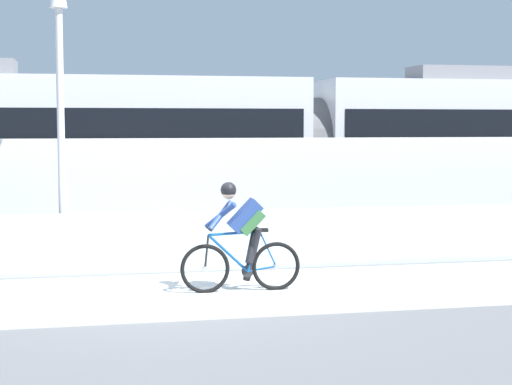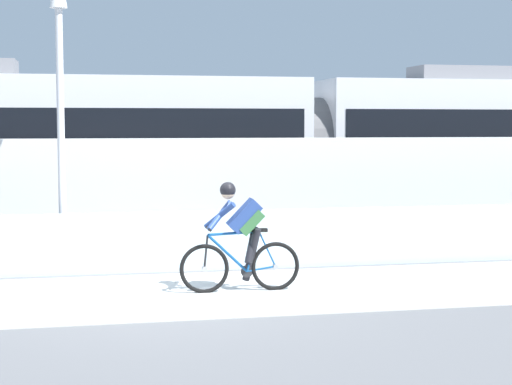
% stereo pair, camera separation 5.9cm
% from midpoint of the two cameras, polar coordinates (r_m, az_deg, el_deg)
% --- Properties ---
extents(ground_plane, '(200.00, 200.00, 0.00)m').
position_cam_midpoint_polar(ground_plane, '(11.85, -6.06, -7.11)').
color(ground_plane, slate).
extents(bike_path_deck, '(32.00, 3.20, 0.01)m').
position_cam_midpoint_polar(bike_path_deck, '(11.85, -6.06, -7.08)').
color(bike_path_deck, beige).
rests_on(bike_path_deck, ground).
extents(glass_parapet, '(32.00, 0.05, 1.01)m').
position_cam_midpoint_polar(glass_parapet, '(13.58, -6.86, -3.44)').
color(glass_parapet, silver).
rests_on(glass_parapet, ground).
extents(concrete_barrier_wall, '(32.00, 0.36, 2.17)m').
position_cam_midpoint_polar(concrete_barrier_wall, '(15.30, -7.47, -0.32)').
color(concrete_barrier_wall, silver).
rests_on(concrete_barrier_wall, ground).
extents(tram_rail_near, '(32.00, 0.08, 0.01)m').
position_cam_midpoint_polar(tram_rail_near, '(17.88, -8.03, -3.08)').
color(tram_rail_near, '#595654').
rests_on(tram_rail_near, ground).
extents(tram_rail_far, '(32.00, 0.08, 0.01)m').
position_cam_midpoint_polar(tram_rail_far, '(19.30, -8.31, -2.51)').
color(tram_rail_far, '#595654').
rests_on(tram_rail_far, ground).
extents(tram, '(22.56, 2.54, 3.81)m').
position_cam_midpoint_polar(tram, '(19.08, 3.57, 3.14)').
color(tram, silver).
rests_on(tram, ground).
extents(cyclist_on_bike, '(1.77, 0.58, 1.61)m').
position_cam_midpoint_polar(cyclist_on_bike, '(11.86, -1.17, -3.24)').
color(cyclist_on_bike, black).
rests_on(cyclist_on_bike, ground).
extents(lamp_post_antenna, '(0.28, 0.28, 5.20)m').
position_cam_midpoint_polar(lamp_post_antenna, '(13.73, -13.63, 8.22)').
color(lamp_post_antenna, gray).
rests_on(lamp_post_antenna, ground).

